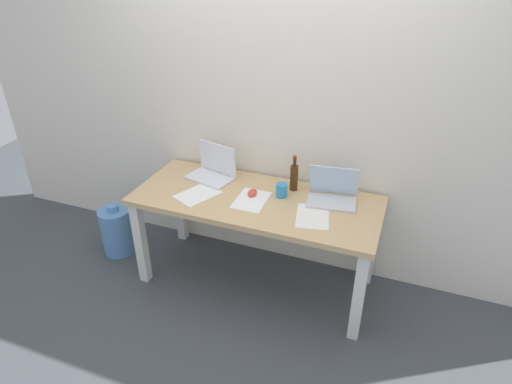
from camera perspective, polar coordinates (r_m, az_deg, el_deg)
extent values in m
plane|color=#42474C|center=(3.46, 0.00, -11.33)|extent=(8.00, 8.00, 0.00)
cube|color=silver|center=(3.16, 2.75, 11.76)|extent=(5.20, 0.08, 2.60)
cube|color=tan|center=(3.04, 0.00, -1.15)|extent=(1.72, 0.71, 0.04)
cube|color=silver|center=(3.36, -14.84, -6.41)|extent=(0.07, 0.07, 0.69)
cube|color=silver|center=(2.88, 13.27, -13.17)|extent=(0.07, 0.07, 0.69)
cube|color=silver|center=(3.77, -9.85, -1.54)|extent=(0.07, 0.07, 0.69)
cube|color=silver|center=(3.35, 14.90, -6.57)|extent=(0.07, 0.07, 0.69)
cube|color=silver|center=(3.29, -6.14, 1.78)|extent=(0.37, 0.27, 0.02)
cube|color=white|center=(3.30, -5.09, 4.42)|extent=(0.33, 0.10, 0.24)
cube|color=silver|center=(3.00, 9.82, -1.40)|extent=(0.35, 0.23, 0.02)
cube|color=silver|center=(3.03, 10.17, 1.49)|extent=(0.33, 0.09, 0.22)
cylinder|color=#47280F|center=(3.11, 4.99, 1.84)|extent=(0.06, 0.06, 0.19)
cylinder|color=#47280F|center=(3.05, 5.09, 3.98)|extent=(0.02, 0.02, 0.07)
cylinder|color=#B21E19|center=(3.03, 5.12, 4.63)|extent=(0.03, 0.03, 0.01)
ellipsoid|color=#D84C38|center=(3.06, -0.49, -0.09)|extent=(0.07, 0.11, 0.03)
cylinder|color=#338CC6|center=(3.04, 3.37, 0.23)|extent=(0.08, 0.08, 0.09)
cube|color=white|center=(3.10, -7.65, -0.29)|extent=(0.31, 0.36, 0.00)
cube|color=white|center=(3.01, -0.62, -1.05)|extent=(0.21, 0.30, 0.00)
cube|color=white|center=(2.85, 7.42, -3.17)|extent=(0.27, 0.33, 0.00)
cylinder|color=#598CC6|center=(3.81, -17.73, -4.87)|extent=(0.26, 0.26, 0.40)
cylinder|color=#598CC6|center=(3.69, -18.25, -1.99)|extent=(0.09, 0.09, 0.05)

